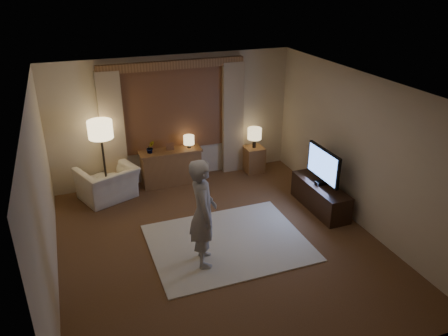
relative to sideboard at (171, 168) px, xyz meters
name	(u,v)px	position (x,y,z in m)	size (l,w,h in m)	color
room	(209,158)	(0.17, -2.00, 0.98)	(5.04, 5.54, 2.64)	brown
rug	(228,242)	(0.31, -2.48, -0.34)	(2.50, 2.00, 0.02)	beige
sideboard	(171,168)	(0.00, 0.00, 0.00)	(1.20, 0.40, 0.70)	brown
picture_frame	(170,147)	(0.00, 0.00, 0.45)	(0.16, 0.02, 0.20)	brown
plant	(150,148)	(-0.40, 0.00, 0.50)	(0.17, 0.13, 0.30)	#999999
table_lamp_sideboard	(189,140)	(0.40, 0.00, 0.55)	(0.22, 0.22, 0.30)	black
floor_lamp	(101,134)	(-1.33, -0.16, 0.97)	(0.46, 0.46, 1.57)	black
armchair	(108,183)	(-1.32, -0.23, -0.02)	(1.01, 0.88, 0.65)	beige
side_table	(254,159)	(1.85, -0.05, -0.07)	(0.40, 0.40, 0.56)	brown
table_lamp_side	(255,134)	(1.85, -0.05, 0.52)	(0.30, 0.30, 0.44)	black
tv_stand	(320,196)	(2.32, -2.02, -0.10)	(0.45, 1.40, 0.50)	black
tv	(323,165)	(2.32, -2.02, 0.53)	(0.24, 0.97, 0.70)	black
person	(203,213)	(-0.22, -2.83, 0.52)	(0.62, 0.40, 1.69)	#B1AAA3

